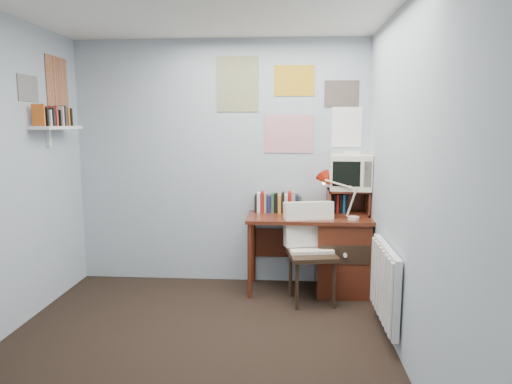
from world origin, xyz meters
TOP-DOWN VIEW (x-y plane):
  - ground at (0.00, 0.00)m, footprint 3.50×3.50m
  - back_wall at (0.00, 1.75)m, footprint 3.00×0.02m
  - right_wall at (1.50, 0.00)m, footprint 0.02×3.50m
  - desk at (1.17, 1.48)m, footprint 1.20×0.55m
  - desk_chair at (0.92, 1.18)m, footprint 0.53×0.51m
  - desk_lamp at (1.31, 1.34)m, footprint 0.33×0.31m
  - tv_riser at (1.29, 1.59)m, footprint 0.40×0.30m
  - crt_tv at (1.32, 1.61)m, footprint 0.44×0.41m
  - book_row at (0.66, 1.66)m, footprint 0.60×0.14m
  - radiator at (1.46, 0.55)m, footprint 0.09×0.80m
  - wall_shelf at (-1.40, 1.10)m, footprint 0.20×0.62m
  - posters_back at (0.70, 1.74)m, footprint 1.20×0.01m
  - posters_left at (-1.49, 1.10)m, footprint 0.01×0.70m

SIDE VIEW (x-z plane):
  - ground at x=0.00m, z-range 0.00..0.00m
  - desk at x=1.17m, z-range 0.03..0.79m
  - radiator at x=1.46m, z-range 0.12..0.72m
  - desk_chair at x=0.92m, z-range 0.00..0.90m
  - book_row at x=0.66m, z-range 0.76..0.98m
  - tv_riser at x=1.29m, z-range 0.76..1.01m
  - desk_lamp at x=1.31m, z-range 0.76..1.16m
  - crt_tv at x=1.32m, z-range 1.01..1.38m
  - back_wall at x=0.00m, z-range 0.00..2.50m
  - right_wall at x=1.50m, z-range 0.00..2.50m
  - wall_shelf at x=-1.40m, z-range 1.50..1.74m
  - posters_back at x=0.70m, z-range 1.40..2.30m
  - posters_left at x=-1.49m, z-range 1.70..2.30m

